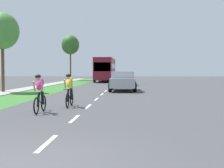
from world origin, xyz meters
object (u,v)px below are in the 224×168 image
object	(u,v)px
cyclist_trailing	(69,90)
bus_maroon	(105,68)
street_tree_near	(2,31)
pickup_silver	(123,81)
sedan_blue	(125,78)
cyclist_lead	(40,93)
street_tree_far	(70,45)

from	to	relation	value
cyclist_trailing	bus_maroon	bearing A→B (deg)	91.36
bus_maroon	street_tree_near	world-z (taller)	street_tree_near
pickup_silver	sedan_blue	bearing A→B (deg)	89.89
cyclist_lead	bus_maroon	bearing A→B (deg)	89.90
cyclist_lead	street_tree_near	size ratio (longest dim) A/B	0.28
cyclist_lead	street_tree_near	distance (m)	13.52
street_tree_near	street_tree_far	size ratio (longest dim) A/B	0.82
cyclist_trailing	street_tree_far	world-z (taller)	street_tree_far
street_tree_far	street_tree_near	bearing A→B (deg)	-90.00
bus_maroon	street_tree_near	distance (m)	24.11
sedan_blue	street_tree_near	bearing A→B (deg)	-127.82
pickup_silver	bus_maroon	xyz separation A→B (m)	(-3.09, 21.06, 1.15)
pickup_silver	sedan_blue	xyz separation A→B (m)	(0.02, 10.09, -0.06)
cyclist_trailing	street_tree_near	bearing A→B (deg)	127.52
street_tree_near	cyclist_lead	bearing A→B (deg)	-61.09
bus_maroon	street_tree_far	size ratio (longest dim) A/B	1.52
cyclist_lead	pickup_silver	bearing A→B (deg)	76.72
cyclist_lead	sedan_blue	bearing A→B (deg)	82.30
pickup_silver	street_tree_far	bearing A→B (deg)	109.84
sedan_blue	cyclist_lead	bearing A→B (deg)	-97.70
cyclist_trailing	pickup_silver	xyz separation A→B (m)	(2.33, 11.24, 0.02)
pickup_silver	street_tree_near	distance (m)	10.40
cyclist_trailing	sedan_blue	xyz separation A→B (m)	(2.35, 21.33, -0.04)
pickup_silver	street_tree_near	xyz separation A→B (m)	(-9.39, -2.04, 3.96)
sedan_blue	pickup_silver	bearing A→B (deg)	-90.11
cyclist_trailing	street_tree_far	xyz separation A→B (m)	(-7.07, 37.28, 5.15)
cyclist_trailing	cyclist_lead	bearing A→B (deg)	-111.37
cyclist_trailing	pickup_silver	size ratio (longest dim) A/B	0.34
cyclist_lead	street_tree_far	bearing A→B (deg)	99.01
cyclist_lead	cyclist_trailing	bearing A→B (deg)	68.63
cyclist_trailing	pickup_silver	distance (m)	11.48
street_tree_near	sedan_blue	bearing A→B (deg)	52.18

